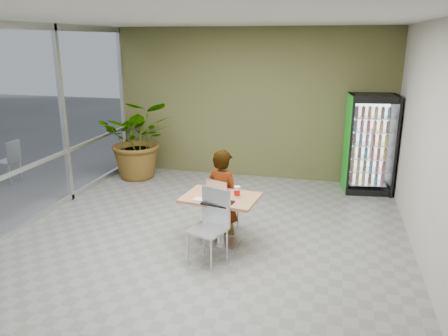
{
  "coord_description": "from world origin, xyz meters",
  "views": [
    {
      "loc": [
        1.74,
        -5.71,
        2.94
      ],
      "look_at": [
        0.14,
        0.65,
        1.0
      ],
      "focal_mm": 35.0,
      "sensor_mm": 36.0,
      "label": 1
    }
  ],
  "objects": [
    {
      "name": "pizza_plate",
      "position": [
        0.15,
        0.04,
        0.77
      ],
      "size": [
        0.32,
        0.27,
        0.03
      ],
      "color": "silver",
      "rests_on": "dining_table"
    },
    {
      "name": "chair_near",
      "position": [
        0.24,
        -0.45,
        0.59
      ],
      "size": [
        0.57,
        0.57,
        1.01
      ],
      "rotation": [
        0.0,
        0.0,
        -0.33
      ],
      "color": "silver",
      "rests_on": "ground"
    },
    {
      "name": "dining_table",
      "position": [
        0.24,
        0.05,
        0.54
      ],
      "size": [
        1.14,
        0.86,
        0.75
      ],
      "rotation": [
        0.0,
        0.0,
        -0.11
      ],
      "color": "tan",
      "rests_on": "ground"
    },
    {
      "name": "room_envelope",
      "position": [
        0.0,
        0.0,
        1.6
      ],
      "size": [
        6.0,
        7.0,
        3.2
      ],
      "primitive_type": null,
      "color": "beige",
      "rests_on": "ground"
    },
    {
      "name": "napkin_stack",
      "position": [
        -0.02,
        -0.17,
        0.76
      ],
      "size": [
        0.16,
        0.16,
        0.02
      ],
      "primitive_type": "cube",
      "rotation": [
        0.0,
        0.0,
        -0.11
      ],
      "color": "silver",
      "rests_on": "dining_table"
    },
    {
      "name": "chair_far",
      "position": [
        0.11,
        0.49,
        0.51
      ],
      "size": [
        0.5,
        0.5,
        0.87
      ],
      "rotation": [
        0.0,
        0.0,
        2.76
      ],
      "color": "silver",
      "rests_on": "ground"
    },
    {
      "name": "potted_plant",
      "position": [
        -2.32,
        2.81,
        0.86
      ],
      "size": [
        1.89,
        1.76,
        1.73
      ],
      "primitive_type": "imported",
      "rotation": [
        0.0,
        0.0,
        0.32
      ],
      "color": "#326A2A",
      "rests_on": "ground"
    },
    {
      "name": "seated_woman",
      "position": [
        0.15,
        0.52,
        0.52
      ],
      "size": [
        0.7,
        0.58,
        1.63
      ],
      "primitive_type": "imported",
      "rotation": [
        0.0,
        0.0,
        2.76
      ],
      "color": "black",
      "rests_on": "ground"
    },
    {
      "name": "storefront_frame",
      "position": [
        -3.0,
        0.0,
        1.6
      ],
      "size": [
        0.1,
        7.0,
        3.2
      ],
      "primitive_type": null,
      "color": "silver",
      "rests_on": "ground"
    },
    {
      "name": "beverage_fridge",
      "position": [
        2.47,
        3.05,
        0.97
      ],
      "size": [
        0.97,
        0.79,
        1.94
      ],
      "rotation": [
        0.0,
        0.0,
        0.13
      ],
      "color": "black",
      "rests_on": "ground"
    },
    {
      "name": "ground",
      "position": [
        0.0,
        0.0,
        0.0
      ],
      "size": [
        7.0,
        7.0,
        0.0
      ],
      "primitive_type": "plane",
      "color": "gray",
      "rests_on": "ground"
    },
    {
      "name": "cafeteria_tray",
      "position": [
        0.27,
        -0.24,
        0.76
      ],
      "size": [
        0.45,
        0.36,
        0.02
      ],
      "primitive_type": "cube",
      "rotation": [
        0.0,
        0.0,
        -0.2
      ],
      "color": "black",
      "rests_on": "dining_table"
    },
    {
      "name": "soda_cup",
      "position": [
        0.48,
        0.06,
        0.83
      ],
      "size": [
        0.09,
        0.09,
        0.17
      ],
      "color": "silver",
      "rests_on": "dining_table"
    }
  ]
}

